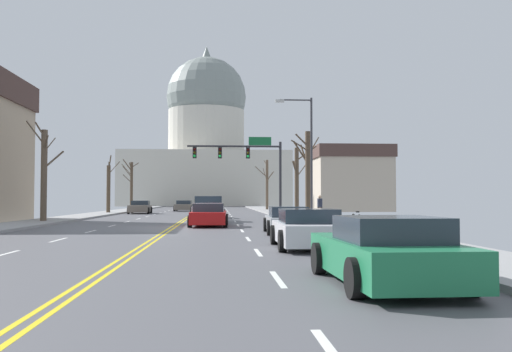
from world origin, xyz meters
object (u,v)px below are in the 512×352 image
(signal_gantry, at_px, (246,159))
(sedan_oncoming_01, at_px, (184,206))
(sedan_near_02, at_px, (209,216))
(sedan_near_04, at_px, (308,229))
(sedan_oncoming_00, at_px, (140,208))
(bicycle_parked, at_px, (356,222))
(pedestrian_00, at_px, (320,206))
(sedan_near_03, at_px, (288,221))
(street_lamp_right, at_px, (306,147))
(sedan_near_05, at_px, (386,253))
(pickup_truck_near_01, at_px, (208,210))
(sedan_near_00, at_px, (209,211))

(signal_gantry, distance_m, sedan_oncoming_01, 21.33)
(sedan_near_02, bearing_deg, sedan_near_04, -76.20)
(sedan_near_02, xyz_separation_m, sedan_near_04, (3.28, -13.37, -0.00))
(sedan_oncoming_00, xyz_separation_m, bicycle_parked, (13.90, -31.30, -0.11))
(sedan_oncoming_00, height_order, pedestrian_00, pedestrian_00)
(sedan_near_03, distance_m, bicycle_parked, 3.18)
(street_lamp_right, relative_size, sedan_near_04, 1.75)
(sedan_near_05, bearing_deg, signal_gantry, 90.97)
(sedan_oncoming_00, distance_m, pedestrian_00, 23.97)
(sedan_oncoming_00, bearing_deg, pickup_truck_near_01, -70.14)
(signal_gantry, height_order, pedestrian_00, signal_gantry)
(sedan_near_04, xyz_separation_m, pedestrian_00, (4.02, 19.75, 0.44))
(sedan_near_04, bearing_deg, pedestrian_00, 78.49)
(bicycle_parked, bearing_deg, sedan_near_02, 138.88)
(sedan_near_04, xyz_separation_m, sedan_near_05, (0.21, -7.35, -0.01))
(pickup_truck_near_01, xyz_separation_m, sedan_near_04, (3.41, -19.25, -0.17))
(pickup_truck_near_01, xyz_separation_m, sedan_near_05, (3.62, -26.60, -0.17))
(sedan_near_00, xyz_separation_m, sedan_near_03, (3.72, -18.45, -0.03))
(sedan_oncoming_00, xyz_separation_m, pedestrian_00, (14.51, -19.08, 0.43))
(sedan_oncoming_01, relative_size, bicycle_parked, 2.41)
(sedan_near_00, distance_m, sedan_near_04, 25.77)
(sedan_oncoming_01, bearing_deg, signal_gantry, -72.21)
(sedan_near_03, bearing_deg, signal_gantry, 91.75)
(sedan_near_00, distance_m, bicycle_parked, 19.28)
(sedan_near_00, bearing_deg, sedan_near_02, -89.20)
(signal_gantry, height_order, street_lamp_right, street_lamp_right)
(pickup_truck_near_01, distance_m, sedan_oncoming_00, 20.82)
(sedan_near_00, height_order, pedestrian_00, pedestrian_00)
(street_lamp_right, xyz_separation_m, sedan_near_04, (-2.74, -17.25, -4.14))
(signal_gantry, xyz_separation_m, sedan_near_03, (0.68, -22.22, -4.29))
(pickup_truck_near_01, bearing_deg, sedan_near_03, -73.15)
(sedan_near_02, relative_size, bicycle_parked, 2.44)
(pickup_truck_near_01, distance_m, sedan_near_04, 19.55)
(sedan_near_03, bearing_deg, sedan_near_05, -90.25)
(sedan_near_03, xyz_separation_m, sedan_oncoming_01, (-7.07, 42.13, 0.03))
(sedan_near_04, relative_size, pedestrian_00, 2.76)
(sedan_oncoming_01, xyz_separation_m, pedestrian_00, (10.82, -29.47, 0.44))
(sedan_near_05, xyz_separation_m, bicycle_parked, (3.21, 14.87, -0.08))
(sedan_oncoming_01, bearing_deg, pickup_truck_near_01, -83.56)
(sedan_near_03, relative_size, bicycle_parked, 2.58)
(signal_gantry, relative_size, street_lamp_right, 1.03)
(sedan_near_04, distance_m, sedan_oncoming_01, 49.69)
(pedestrian_00, height_order, bicycle_parked, pedestrian_00)
(sedan_near_03, bearing_deg, street_lamp_right, 76.36)
(bicycle_parked, bearing_deg, sedan_near_05, -102.17)
(sedan_near_05, height_order, sedan_oncoming_00, sedan_oncoming_00)
(sedan_oncoming_00, bearing_deg, sedan_near_05, -76.96)
(signal_gantry, xyz_separation_m, sedan_near_00, (-3.04, -3.78, -4.26))
(sedan_near_03, bearing_deg, pedestrian_00, 73.48)
(signal_gantry, height_order, bicycle_parked, signal_gantry)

